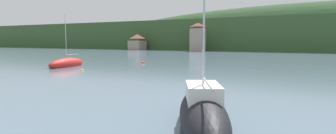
{
  "coord_description": "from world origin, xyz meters",
  "views": [
    {
      "loc": [
        8.7,
        31.52,
        3.89
      ],
      "look_at": [
        0.0,
        48.7,
        2.01
      ],
      "focal_mm": 29.4,
      "sensor_mm": 36.0,
      "label": 1
    }
  ],
  "objects_px": {
    "sailboat_far_4": "(67,64)",
    "sailboat_mid_5": "(203,115)",
    "shore_building_westcentral": "(198,37)",
    "mooring_buoy_mid": "(143,63)",
    "shore_building_west": "(137,42)",
    "mooring_buoy_near": "(82,71)"
  },
  "relations": [
    {
      "from": "shore_building_westcentral",
      "to": "sailboat_far_4",
      "type": "height_order",
      "value": "shore_building_westcentral"
    },
    {
      "from": "sailboat_far_4",
      "to": "mooring_buoy_mid",
      "type": "distance_m",
      "value": 12.43
    },
    {
      "from": "shore_building_westcentral",
      "to": "mooring_buoy_mid",
      "type": "distance_m",
      "value": 54.4
    },
    {
      "from": "shore_building_westcentral",
      "to": "mooring_buoy_near",
      "type": "relative_size",
      "value": 25.75
    },
    {
      "from": "shore_building_westcentral",
      "to": "sailboat_far_4",
      "type": "distance_m",
      "value": 63.79
    },
    {
      "from": "shore_building_west",
      "to": "sailboat_far_4",
      "type": "distance_m",
      "value": 71.07
    },
    {
      "from": "shore_building_westcentral",
      "to": "sailboat_far_4",
      "type": "xyz_separation_m",
      "value": [
        3.31,
        -63.54,
        -4.5
      ]
    },
    {
      "from": "sailboat_mid_5",
      "to": "shore_building_westcentral",
      "type": "bearing_deg",
      "value": -4.96
    },
    {
      "from": "sailboat_far_4",
      "to": "mooring_buoy_mid",
      "type": "relative_size",
      "value": 14.02
    },
    {
      "from": "sailboat_mid_5",
      "to": "mooring_buoy_near",
      "type": "bearing_deg",
      "value": 29.49
    },
    {
      "from": "mooring_buoy_near",
      "to": "sailboat_far_4",
      "type": "bearing_deg",
      "value": 152.8
    },
    {
      "from": "shore_building_westcentral",
      "to": "sailboat_mid_5",
      "type": "bearing_deg",
      "value": -69.15
    },
    {
      "from": "shore_building_west",
      "to": "sailboat_mid_5",
      "type": "bearing_deg",
      "value": -55.16
    },
    {
      "from": "shore_building_westcentral",
      "to": "mooring_buoy_mid",
      "type": "bearing_deg",
      "value": -79.14
    },
    {
      "from": "mooring_buoy_near",
      "to": "mooring_buoy_mid",
      "type": "relative_size",
      "value": 0.66
    },
    {
      "from": "sailboat_mid_5",
      "to": "mooring_buoy_near",
      "type": "distance_m",
      "value": 26.33
    },
    {
      "from": "sailboat_far_4",
      "to": "sailboat_mid_5",
      "type": "xyz_separation_m",
      "value": [
        27.8,
        -18.15,
        0.17
      ]
    },
    {
      "from": "shore_building_west",
      "to": "sailboat_mid_5",
      "type": "height_order",
      "value": "sailboat_mid_5"
    },
    {
      "from": "mooring_buoy_mid",
      "to": "mooring_buoy_near",
      "type": "bearing_deg",
      "value": -93.11
    },
    {
      "from": "sailboat_far_4",
      "to": "sailboat_mid_5",
      "type": "height_order",
      "value": "sailboat_mid_5"
    },
    {
      "from": "shore_building_westcentral",
      "to": "sailboat_far_4",
      "type": "bearing_deg",
      "value": -87.02
    },
    {
      "from": "sailboat_mid_5",
      "to": "shore_building_west",
      "type": "bearing_deg",
      "value": 9.03
    }
  ]
}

